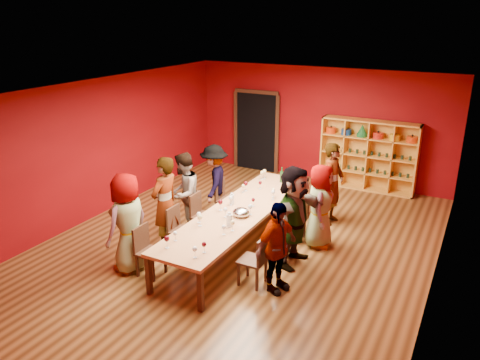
% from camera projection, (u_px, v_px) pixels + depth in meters
% --- Properties ---
extents(room_shell, '(7.10, 9.10, 3.04)m').
position_uv_depth(room_shell, '(240.00, 173.00, 8.66)').
color(room_shell, '#513015').
rests_on(room_shell, ground).
extents(tasting_table, '(1.10, 4.50, 0.75)m').
position_uv_depth(tasting_table, '(240.00, 212.00, 8.93)').
color(tasting_table, '#B87A4C').
rests_on(tasting_table, ground).
extents(doorway, '(1.40, 0.17, 2.30)m').
position_uv_depth(doorway, '(257.00, 131.00, 13.27)').
color(doorway, black).
rests_on(doorway, ground).
extents(shelving_unit, '(2.40, 0.40, 1.80)m').
position_uv_depth(shelving_unit, '(368.00, 152.00, 11.81)').
color(shelving_unit, gold).
rests_on(shelving_unit, ground).
extents(chair_person_left_0, '(0.42, 0.42, 0.89)m').
position_uv_depth(chair_person_left_0, '(147.00, 248.00, 8.00)').
color(chair_person_left_0, black).
rests_on(chair_person_left_0, ground).
extents(person_left_0, '(0.54, 0.90, 1.78)m').
position_uv_depth(person_left_0, '(128.00, 223.00, 8.04)').
color(person_left_0, tan).
rests_on(person_left_0, ground).
extents(chair_person_left_1, '(0.42, 0.42, 0.89)m').
position_uv_depth(chair_person_left_1, '(179.00, 227.00, 8.79)').
color(chair_person_left_1, black).
rests_on(chair_person_left_1, ground).
extents(person_left_1, '(0.52, 0.69, 1.83)m').
position_uv_depth(person_left_1, '(165.00, 204.00, 8.77)').
color(person_left_1, silver).
rests_on(person_left_1, ground).
extents(chair_person_left_2, '(0.42, 0.42, 0.89)m').
position_uv_depth(chair_person_left_2, '(200.00, 213.00, 9.42)').
color(chair_person_left_2, black).
rests_on(chair_person_left_2, ground).
extents(person_left_2, '(0.64, 0.91, 1.69)m').
position_uv_depth(person_left_2, '(184.00, 193.00, 9.47)').
color(person_left_2, '#5F94C5').
rests_on(person_left_2, ground).
extents(chair_person_left_3, '(0.42, 0.42, 0.89)m').
position_uv_depth(chair_person_left_3, '(224.00, 197.00, 10.22)').
color(chair_person_left_3, black).
rests_on(chair_person_left_3, ground).
extents(person_left_3, '(0.80, 1.14, 1.64)m').
position_uv_depth(person_left_3, '(214.00, 181.00, 10.22)').
color(person_left_3, '#5671B1').
rests_on(person_left_3, ground).
extents(chair_person_right_1, '(0.42, 0.42, 0.89)m').
position_uv_depth(chair_person_right_1, '(257.00, 258.00, 7.68)').
color(chair_person_right_1, black).
rests_on(chair_person_right_1, ground).
extents(person_right_1, '(0.66, 0.99, 1.55)m').
position_uv_depth(person_right_1, '(276.00, 248.00, 7.43)').
color(person_right_1, silver).
rests_on(person_right_1, ground).
extents(chair_person_right_2, '(0.42, 0.42, 0.89)m').
position_uv_depth(chair_person_right_2, '(280.00, 235.00, 8.47)').
color(chair_person_right_2, black).
rests_on(chair_person_right_2, ground).
extents(person_right_2, '(0.63, 1.75, 1.85)m').
position_uv_depth(person_right_2, '(294.00, 216.00, 8.22)').
color(person_right_2, silver).
rests_on(person_right_2, ground).
extents(chair_person_right_3, '(0.42, 0.42, 0.89)m').
position_uv_depth(chair_person_right_3, '(298.00, 217.00, 9.21)').
color(chair_person_right_3, black).
rests_on(chair_person_right_3, ground).
extents(person_right_3, '(0.60, 0.88, 1.65)m').
position_uv_depth(person_right_3, '(320.00, 206.00, 8.91)').
color(person_right_3, '#587DB5').
rests_on(person_right_3, ground).
extents(chair_person_right_4, '(0.42, 0.42, 0.89)m').
position_uv_depth(chair_person_right_4, '(317.00, 198.00, 10.16)').
color(chair_person_right_4, black).
rests_on(chair_person_right_4, ground).
extents(person_right_4, '(0.52, 0.68, 1.77)m').
position_uv_depth(person_right_4, '(333.00, 184.00, 9.89)').
color(person_right_4, pink).
rests_on(person_right_4, ground).
extents(wine_glass_0, '(0.07, 0.07, 0.18)m').
position_uv_depth(wine_glass_0, '(290.00, 177.00, 10.29)').
color(wine_glass_0, silver).
rests_on(wine_glass_0, tasting_table).
extents(wine_glass_1, '(0.08, 0.08, 0.19)m').
position_uv_depth(wine_glass_1, '(231.00, 198.00, 9.09)').
color(wine_glass_1, silver).
rests_on(wine_glass_1, tasting_table).
extents(wine_glass_2, '(0.07, 0.07, 0.18)m').
position_uv_depth(wine_glass_2, '(175.00, 234.00, 7.66)').
color(wine_glass_2, silver).
rests_on(wine_glass_2, tasting_table).
extents(wine_glass_3, '(0.09, 0.09, 0.21)m').
position_uv_depth(wine_glass_3, '(288.00, 177.00, 10.21)').
color(wine_glass_3, silver).
rests_on(wine_glass_3, tasting_table).
extents(wine_glass_4, '(0.08, 0.08, 0.19)m').
position_uv_depth(wine_glass_4, '(204.00, 245.00, 7.28)').
color(wine_glass_4, silver).
rests_on(wine_glass_4, tasting_table).
extents(wine_glass_5, '(0.09, 0.09, 0.22)m').
position_uv_depth(wine_glass_5, '(246.00, 184.00, 9.81)').
color(wine_glass_5, silver).
rests_on(wine_glass_5, tasting_table).
extents(wine_glass_6, '(0.08, 0.08, 0.20)m').
position_uv_depth(wine_glass_6, '(273.00, 190.00, 9.48)').
color(wine_glass_6, silver).
rests_on(wine_glass_6, tasting_table).
extents(wine_glass_7, '(0.07, 0.07, 0.18)m').
position_uv_depth(wine_glass_7, '(224.00, 228.00, 7.87)').
color(wine_glass_7, silver).
rests_on(wine_glass_7, tasting_table).
extents(wine_glass_8, '(0.07, 0.07, 0.18)m').
position_uv_depth(wine_glass_8, '(260.00, 183.00, 9.94)').
color(wine_glass_8, silver).
rests_on(wine_glass_8, tasting_table).
extents(wine_glass_9, '(0.08, 0.08, 0.20)m').
position_uv_depth(wine_glass_9, '(195.00, 250.00, 7.12)').
color(wine_glass_9, silver).
rests_on(wine_glass_9, tasting_table).
extents(wine_glass_10, '(0.07, 0.07, 0.18)m').
position_uv_depth(wine_glass_10, '(243.00, 186.00, 9.74)').
color(wine_glass_10, silver).
rests_on(wine_glass_10, tasting_table).
extents(wine_glass_11, '(0.07, 0.07, 0.18)m').
position_uv_depth(wine_glass_11, '(253.00, 200.00, 9.04)').
color(wine_glass_11, silver).
rests_on(wine_glass_11, tasting_table).
extents(wine_glass_12, '(0.09, 0.09, 0.22)m').
position_uv_depth(wine_glass_12, '(220.00, 203.00, 8.84)').
color(wine_glass_12, silver).
rests_on(wine_glass_12, tasting_table).
extents(wine_glass_13, '(0.08, 0.08, 0.21)m').
position_uv_depth(wine_glass_13, '(250.00, 207.00, 8.65)').
color(wine_glass_13, silver).
rests_on(wine_glass_13, tasting_table).
extents(wine_glass_14, '(0.09, 0.09, 0.22)m').
position_uv_depth(wine_glass_14, '(200.00, 218.00, 8.19)').
color(wine_glass_14, silver).
rests_on(wine_glass_14, tasting_table).
extents(wine_glass_15, '(0.08, 0.08, 0.20)m').
position_uv_depth(wine_glass_15, '(225.00, 210.00, 8.55)').
color(wine_glass_15, silver).
rests_on(wine_glass_15, tasting_table).
extents(wine_glass_16, '(0.08, 0.08, 0.21)m').
position_uv_depth(wine_glass_16, '(199.00, 215.00, 8.31)').
color(wine_glass_16, silver).
rests_on(wine_glass_16, tasting_table).
extents(wine_glass_17, '(0.09, 0.09, 0.22)m').
position_uv_depth(wine_glass_17, '(264.00, 172.00, 10.55)').
color(wine_glass_17, silver).
rests_on(wine_glass_17, tasting_table).
extents(wine_glass_18, '(0.08, 0.08, 0.20)m').
position_uv_depth(wine_glass_18, '(273.00, 193.00, 9.37)').
color(wine_glass_18, silver).
rests_on(wine_glass_18, tasting_table).
extents(wine_glass_19, '(0.08, 0.08, 0.21)m').
position_uv_depth(wine_glass_19, '(262.00, 173.00, 10.48)').
color(wine_glass_19, silver).
rests_on(wine_glass_19, tasting_table).
extents(wine_glass_20, '(0.08, 0.08, 0.20)m').
position_uv_depth(wine_glass_20, '(233.00, 223.00, 8.01)').
color(wine_glass_20, silver).
rests_on(wine_glass_20, tasting_table).
extents(wine_glass_21, '(0.09, 0.09, 0.22)m').
position_uv_depth(wine_glass_21, '(167.00, 239.00, 7.41)').
color(wine_glass_21, silver).
rests_on(wine_glass_21, tasting_table).
extents(spittoon_bowl, '(0.32, 0.32, 0.17)m').
position_uv_depth(spittoon_bowl, '(241.00, 213.00, 8.61)').
color(spittoon_bowl, '#B4B6BB').
rests_on(spittoon_bowl, tasting_table).
extents(carafe_a, '(0.11, 0.11, 0.23)m').
position_uv_depth(carafe_a, '(232.00, 199.00, 9.15)').
color(carafe_a, silver).
rests_on(carafe_a, tasting_table).
extents(carafe_b, '(0.14, 0.14, 0.27)m').
position_uv_depth(carafe_b, '(229.00, 220.00, 8.18)').
color(carafe_b, silver).
rests_on(carafe_b, tasting_table).
extents(wine_bottle, '(0.09, 0.09, 0.34)m').
position_uv_depth(wine_bottle, '(282.00, 177.00, 10.33)').
color(wine_bottle, '#123415').
rests_on(wine_bottle, tasting_table).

